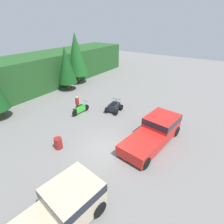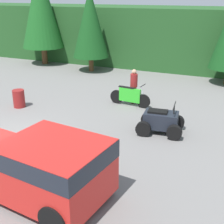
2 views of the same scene
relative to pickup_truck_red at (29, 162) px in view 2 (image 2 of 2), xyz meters
The scene contains 9 objects.
ground_plane 3.95m from the pickup_truck_red, 142.98° to the left, with size 80.00×80.00×0.00m, color slate.
hillside_backdrop 18.61m from the pickup_truck_red, 99.50° to the left, with size 44.00×6.00×4.35m.
tree_left 17.87m from the pickup_truck_red, 123.73° to the left, with size 3.23×3.23×7.34m.
tree_mid_left 14.98m from the pickup_truck_red, 110.47° to the left, with size 2.54×2.54×5.78m.
pickup_truck_red is the anchor object (origin of this frame).
dirt_bike 7.97m from the pickup_truck_red, 89.71° to the left, with size 2.19×0.60×1.17m.
quad_atv 5.91m from the pickup_truck_red, 66.68° to the left, with size 1.97×1.50×1.23m.
rider_person 8.41m from the pickup_truck_red, 89.47° to the left, with size 0.42×0.42×1.78m.
steel_barrel 7.45m from the pickup_truck_red, 131.70° to the left, with size 0.58×0.58×0.88m.
Camera 2 is at (8.26, -8.37, 5.37)m, focal length 50.00 mm.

